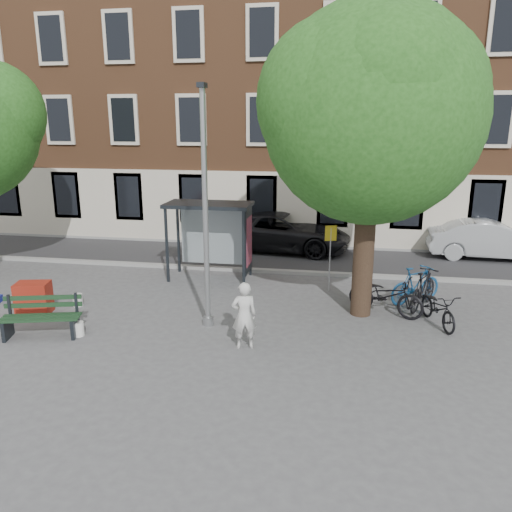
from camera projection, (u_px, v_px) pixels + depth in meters
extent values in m
plane|color=#4C4C4F|center=(208.00, 325.00, 13.24)|extent=(90.00, 90.00, 0.00)
cube|color=#28282B|center=(254.00, 257.00, 19.90)|extent=(40.00, 4.00, 0.01)
cube|color=gray|center=(244.00, 270.00, 17.98)|extent=(40.00, 0.25, 0.12)
cube|color=gray|center=(262.00, 244.00, 21.79)|extent=(40.00, 0.25, 0.12)
cube|color=brown|center=(275.00, 83.00, 23.79)|extent=(30.00, 8.00, 14.00)
cylinder|color=#9EA0A3|center=(205.00, 214.00, 12.46)|extent=(0.14, 0.14, 6.00)
cylinder|color=#9EA0A3|center=(208.00, 321.00, 13.21)|extent=(0.28, 0.28, 0.24)
cube|color=#1E2328|center=(202.00, 85.00, 11.66)|extent=(0.18, 0.35, 0.12)
cylinder|color=black|center=(363.00, 256.00, 13.57)|extent=(0.56, 0.56, 3.40)
sphere|color=#204F17|center=(372.00, 114.00, 12.61)|extent=(5.60, 5.60, 5.60)
sphere|color=#204F17|center=(408.00, 94.00, 12.71)|extent=(3.92, 3.92, 3.92)
sphere|color=#204F17|center=(340.00, 102.00, 12.38)|extent=(4.20, 4.20, 4.20)
sphere|color=#204F17|center=(384.00, 87.00, 11.56)|extent=(3.64, 3.64, 3.64)
cube|color=#1E2328|center=(167.00, 246.00, 16.52)|extent=(0.08, 0.08, 2.50)
cube|color=#1E2328|center=(244.00, 249.00, 16.10)|extent=(0.08, 0.08, 2.50)
cube|color=#1E2328|center=(178.00, 238.00, 17.66)|extent=(0.08, 0.08, 2.50)
cube|color=#1E2328|center=(250.00, 241.00, 17.24)|extent=(0.08, 0.08, 2.50)
cube|color=#1E2328|center=(209.00, 205.00, 16.54)|extent=(2.85, 1.45, 0.12)
cube|color=#8C999E|center=(214.00, 236.00, 17.42)|extent=(2.34, 0.04, 2.00)
cube|color=#1E2328|center=(247.00, 241.00, 16.64)|extent=(0.12, 1.14, 2.12)
cube|color=#D84C19|center=(249.00, 241.00, 16.63)|extent=(0.02, 0.90, 1.62)
imported|color=silver|center=(244.00, 315.00, 11.71)|extent=(0.69, 0.55, 1.64)
cube|color=#1E2328|center=(8.00, 329.00, 12.39)|extent=(0.24, 0.60, 0.49)
cube|color=#1E2328|center=(75.00, 326.00, 12.53)|extent=(0.24, 0.60, 0.49)
cube|color=#18371D|center=(38.00, 321.00, 12.20)|extent=(1.89, 0.61, 0.04)
cube|color=#18371D|center=(40.00, 318.00, 12.39)|extent=(1.89, 0.61, 0.04)
cube|color=#18371D|center=(43.00, 315.00, 12.58)|extent=(1.89, 0.61, 0.04)
cube|color=#18371D|center=(43.00, 305.00, 12.62)|extent=(1.87, 0.54, 0.11)
cube|color=#18371D|center=(43.00, 298.00, 12.57)|extent=(1.87, 0.54, 0.11)
imported|color=black|center=(386.00, 295.00, 13.84)|extent=(2.26, 1.56, 1.13)
imported|color=navy|center=(416.00, 285.00, 14.74)|extent=(1.81, 1.55, 1.12)
imported|color=black|center=(438.00, 308.00, 13.13)|extent=(1.14, 1.89, 0.94)
imported|color=black|center=(423.00, 289.00, 14.33)|extent=(1.36, 1.93, 1.14)
imported|color=black|center=(282.00, 232.00, 20.81)|extent=(5.90, 3.24, 1.57)
imported|color=#ACB0B4|center=(489.00, 239.00, 19.54)|extent=(4.71, 1.79, 1.53)
cube|color=maroon|center=(34.00, 298.00, 13.95)|extent=(1.01, 0.78, 0.90)
cylinder|color=white|center=(78.00, 329.00, 12.54)|extent=(0.33, 0.33, 0.36)
cylinder|color=white|center=(30.00, 301.00, 14.51)|extent=(0.35, 0.35, 0.36)
cylinder|color=silver|center=(78.00, 300.00, 14.58)|extent=(0.36, 0.36, 0.36)
cylinder|color=#9EA0A3|center=(330.00, 260.00, 15.69)|extent=(0.04, 0.04, 2.05)
cube|color=gold|center=(331.00, 233.00, 15.47)|extent=(0.36, 0.14, 0.48)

